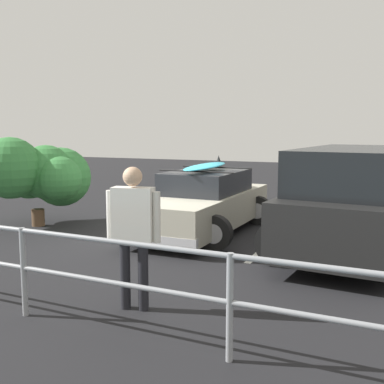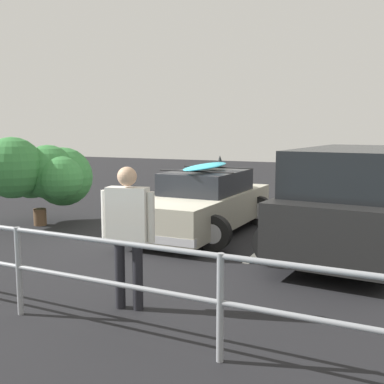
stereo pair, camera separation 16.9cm
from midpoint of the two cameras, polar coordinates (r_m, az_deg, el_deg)
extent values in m
cube|color=black|center=(9.97, -1.91, -5.35)|extent=(44.00, 44.00, 0.02)
cube|color=silver|center=(9.87, 10.24, -5.53)|extent=(0.12, 3.83, 0.00)
cube|color=#B7B29E|center=(10.24, 1.85, -2.00)|extent=(1.69, 4.31, 0.67)
cube|color=#23262B|center=(10.32, 2.25, 1.22)|extent=(1.44, 2.09, 0.46)
cube|color=silver|center=(8.45, -3.95, -5.57)|extent=(1.61, 0.14, 0.14)
cube|color=silver|center=(12.20, 5.84, -1.50)|extent=(1.61, 0.14, 0.14)
cylinder|color=black|center=(8.77, 3.14, -4.88)|extent=(0.66, 0.18, 0.66)
cylinder|color=#B7B7BC|center=(8.77, 3.14, -4.88)|extent=(0.36, 0.19, 0.36)
cylinder|color=black|center=(9.50, -5.88, -3.95)|extent=(0.66, 0.18, 0.66)
cylinder|color=#B7B7BC|center=(9.50, -5.88, -3.95)|extent=(0.36, 0.19, 0.36)
cylinder|color=black|center=(11.22, 8.37, -2.20)|extent=(0.66, 0.18, 0.66)
cylinder|color=#B7B7BC|center=(11.22, 8.37, -2.20)|extent=(0.36, 0.19, 0.36)
cylinder|color=black|center=(11.79, 0.88, -1.64)|extent=(0.66, 0.18, 0.66)
cylinder|color=#B7B7BC|center=(11.79, 0.88, -1.64)|extent=(0.36, 0.19, 0.36)
cylinder|color=black|center=(9.78, 0.93, 2.46)|extent=(1.65, 0.08, 0.03)
cylinder|color=black|center=(10.81, 3.45, 2.94)|extent=(1.65, 0.08, 0.03)
ellipsoid|color=#33B7D6|center=(10.34, 2.18, 3.07)|extent=(0.64, 2.37, 0.09)
cone|color=black|center=(11.22, 3.76, 4.01)|extent=(0.10, 0.10, 0.14)
cube|color=black|center=(8.84, 19.11, -2.73)|extent=(2.23, 4.47, 0.91)
cube|color=black|center=(8.74, 19.35, 2.56)|extent=(1.99, 3.51, 0.72)
cylinder|color=black|center=(11.02, 21.41, -0.33)|extent=(0.70, 0.25, 0.69)
cylinder|color=black|center=(7.91, 10.63, -6.00)|extent=(0.76, 0.22, 0.76)
cylinder|color=#B7B7BC|center=(7.91, 10.63, -6.00)|extent=(0.42, 0.23, 0.42)
cylinder|color=black|center=(10.34, 15.45, -2.94)|extent=(0.76, 0.22, 0.76)
cylinder|color=#B7B7BC|center=(10.34, 15.45, -2.94)|extent=(0.42, 0.23, 0.42)
cylinder|color=black|center=(6.00, -5.63, -9.81)|extent=(0.13, 0.13, 0.87)
cylinder|color=black|center=(6.08, -7.74, -9.60)|extent=(0.13, 0.13, 0.87)
cube|color=silver|center=(5.86, -6.81, -2.59)|extent=(0.53, 0.28, 0.65)
sphere|color=#D6A884|center=(5.80, -6.88, 1.84)|extent=(0.24, 0.24, 0.24)
cylinder|color=silver|center=(5.76, -4.04, -3.00)|extent=(0.09, 0.09, 0.62)
cylinder|color=silver|center=(5.98, -9.47, -2.70)|extent=(0.09, 0.09, 0.62)
cylinder|color=gray|center=(4.69, 4.42, -13.56)|extent=(0.07, 0.07, 1.07)
cylinder|color=gray|center=(6.12, -19.08, -8.87)|extent=(0.07, 0.07, 1.07)
cylinder|color=gray|center=(6.00, -19.30, -4.22)|extent=(10.44, 0.54, 0.06)
cylinder|color=gray|center=(6.11, -19.11, -8.39)|extent=(10.44, 0.54, 0.06)
cylinder|color=brown|center=(11.57, -17.17, -2.84)|extent=(0.29, 0.29, 0.39)
sphere|color=#387F3D|center=(11.28, -20.09, 2.72)|extent=(1.36, 1.36, 1.36)
sphere|color=#387F3D|center=(11.11, -14.82, 1.60)|extent=(0.99, 0.99, 0.99)
sphere|color=#387F3D|center=(11.47, -16.27, 2.31)|extent=(1.24, 1.24, 1.24)
sphere|color=#387F3D|center=(11.72, -14.62, 1.78)|extent=(1.38, 1.38, 1.38)
sphere|color=#387F3D|center=(11.90, -18.14, 2.02)|extent=(1.14, 1.14, 1.14)
camera|label=1|loc=(0.08, -89.50, 0.07)|focal=45.00mm
camera|label=2|loc=(0.08, 90.50, -0.07)|focal=45.00mm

